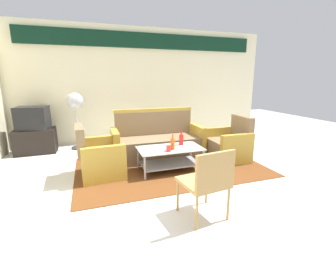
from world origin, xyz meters
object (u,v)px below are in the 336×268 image
at_px(bottle_red, 181,139).
at_px(bottle_orange, 173,144).
at_px(television, 33,118).
at_px(coffee_table, 170,156).
at_px(tv_stand, 36,141).
at_px(couch, 157,142).
at_px(armchair_right, 229,145).
at_px(wicker_chair, 208,179).
at_px(armchair_left, 100,159).
at_px(cup, 169,148).
at_px(pedestal_fan, 75,104).

bearing_deg(bottle_red, bottle_orange, -137.57).
height_order(bottle_orange, television, television).
height_order(coffee_table, tv_stand, tv_stand).
relative_size(couch, television, 2.77).
relative_size(armchair_right, wicker_chair, 1.01).
relative_size(armchair_left, television, 1.30).
xyz_separation_m(couch, cup, (-0.07, -0.92, 0.14)).
distance_m(coffee_table, bottle_orange, 0.26).
xyz_separation_m(coffee_table, pedestal_fan, (-1.55, 1.95, 0.74)).
relative_size(armchair_left, bottle_red, 3.30).
bearing_deg(bottle_orange, armchair_right, 11.83).
bearing_deg(tv_stand, bottle_orange, -39.45).
bearing_deg(bottle_red, couch, 113.17).
distance_m(coffee_table, bottle_red, 0.37).
xyz_separation_m(armchair_left, tv_stand, (-1.24, 1.74, -0.03)).
bearing_deg(armchair_left, bottle_orange, 74.49).
bearing_deg(couch, pedestal_fan, -36.85).
height_order(couch, wicker_chair, couch).
bearing_deg(bottle_red, armchair_right, 2.35).
bearing_deg(wicker_chair, television, 116.75).
relative_size(coffee_table, bottle_orange, 4.20).
xyz_separation_m(couch, armchair_right, (1.30, -0.58, -0.03)).
bearing_deg(wicker_chair, tv_stand, 116.77).
height_order(coffee_table, bottle_red, bottle_red).
bearing_deg(bottle_red, tv_stand, 146.47).
distance_m(armchair_left, pedestal_fan, 1.97).
distance_m(armchair_left, armchair_right, 2.45).
bearing_deg(cup, bottle_orange, 38.25).
height_order(bottle_red, television, television).
bearing_deg(armchair_left, television, -147.92).
relative_size(bottle_orange, television, 0.40).
relative_size(couch, pedestal_fan, 1.43).
height_order(bottle_red, bottle_orange, bottle_orange).
bearing_deg(pedestal_fan, armchair_left, -77.80).
bearing_deg(couch, wicker_chair, 88.82).
bearing_deg(armchair_right, television, 65.64).
relative_size(bottle_orange, pedestal_fan, 0.21).
height_order(tv_stand, television, television).
bearing_deg(armchair_right, coffee_table, 98.28).
bearing_deg(bottle_orange, tv_stand, 140.55).
distance_m(armchair_right, tv_stand, 4.08).
distance_m(bottle_orange, cup, 0.13).
distance_m(armchair_right, pedestal_fan, 3.43).
height_order(coffee_table, cup, cup).
xyz_separation_m(bottle_orange, television, (-2.42, 1.99, 0.25)).
xyz_separation_m(cup, tv_stand, (-2.33, 2.07, -0.20)).
height_order(television, pedestal_fan, pedestal_fan).
distance_m(bottle_red, cup, 0.46).
bearing_deg(pedestal_fan, cup, -55.22).
bearing_deg(couch, bottle_orange, 92.26).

